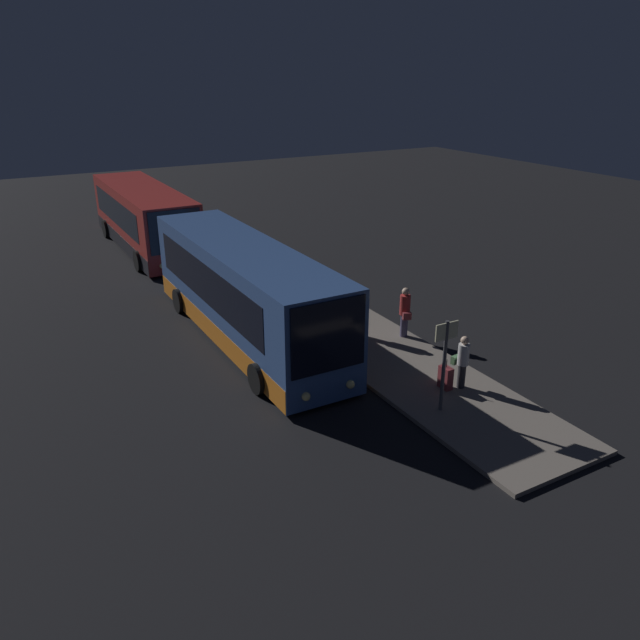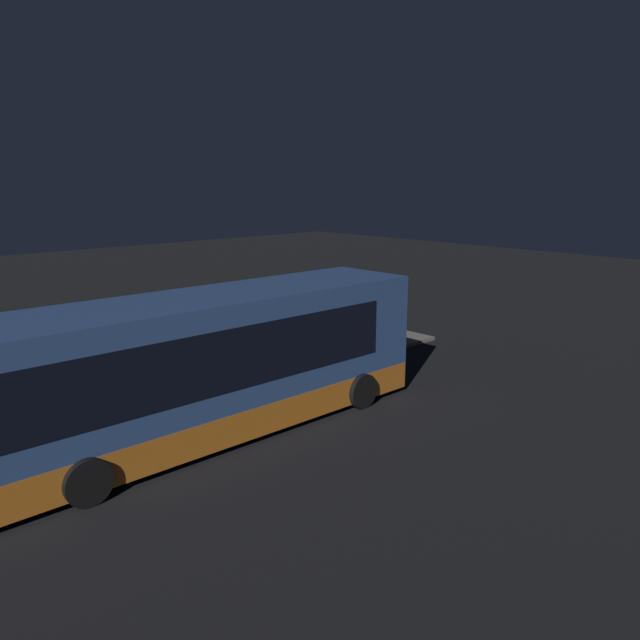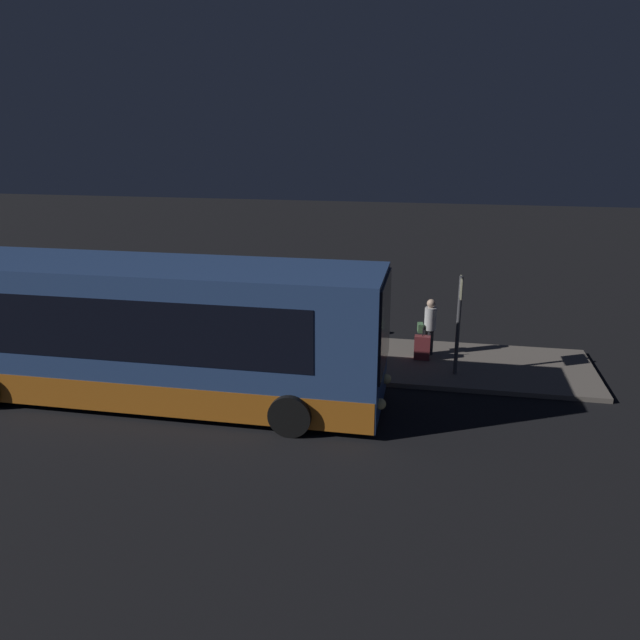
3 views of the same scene
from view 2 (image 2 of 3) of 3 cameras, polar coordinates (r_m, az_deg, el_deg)
ground at (r=15.40m, az=-7.47°, el=-9.38°), size 80.00×80.00×0.00m
platform at (r=17.99m, az=-13.64°, el=-6.12°), size 20.00×3.36×0.12m
bus_lead at (r=14.39m, az=-10.37°, el=-4.27°), size 11.27×2.79×3.25m
passenger_boarding at (r=18.28m, az=-10.38°, el=-2.48°), size 0.58×0.58×1.70m
passenger_waiting at (r=21.35m, az=-1.18°, el=-0.20°), size 0.53×0.36×1.58m
passenger_with_bags at (r=19.73m, az=-10.68°, el=-1.27°), size 0.60×0.48×1.73m
suitcase at (r=21.06m, az=-0.71°, el=-1.85°), size 0.42×0.23×0.90m
sign_post at (r=20.76m, az=2.71°, el=1.56°), size 0.10×0.71×2.56m
trash_bin at (r=16.88m, az=-20.90°, el=-6.50°), size 0.44×0.44×0.65m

